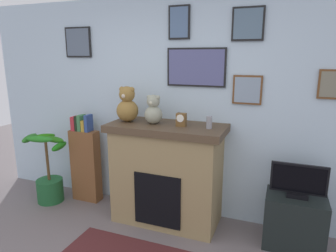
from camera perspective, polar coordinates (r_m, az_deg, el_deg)
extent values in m
cube|color=silver|center=(3.69, 0.35, 3.50)|extent=(5.20, 0.12, 2.60)
cube|color=black|center=(3.46, 5.33, 11.03)|extent=(0.68, 0.02, 0.43)
cube|color=slate|center=(3.45, 5.28, 11.02)|extent=(0.64, 0.00, 0.39)
cube|color=black|center=(3.36, 14.95, 18.25)|extent=(0.33, 0.02, 0.34)
cube|color=slate|center=(3.35, 14.93, 18.27)|extent=(0.29, 0.00, 0.30)
cube|color=black|center=(3.54, 2.14, 19.08)|extent=(0.25, 0.02, 0.37)
cube|color=slate|center=(3.53, 2.08, 19.09)|extent=(0.21, 0.00, 0.33)
cube|color=black|center=(4.18, -16.70, 14.98)|extent=(0.38, 0.02, 0.38)
cube|color=slate|center=(4.17, -16.80, 14.98)|extent=(0.34, 0.00, 0.34)
cube|color=brown|center=(3.36, 29.09, 6.91)|extent=(0.30, 0.02, 0.29)
cube|color=slate|center=(3.35, 29.12, 6.89)|extent=(0.26, 0.00, 0.25)
cube|color=brown|center=(3.36, 14.83, 6.64)|extent=(0.31, 0.02, 0.31)
cube|color=#8598AC|center=(3.35, 14.80, 6.62)|extent=(0.27, 0.00, 0.27)
cube|color=#967E53|center=(3.55, -0.19, -9.59)|extent=(1.20, 0.58, 1.09)
cube|color=#4E3C29|center=(3.37, -0.20, -0.35)|extent=(1.32, 0.64, 0.08)
cube|color=black|center=(3.37, -2.08, -14.00)|extent=(0.54, 0.02, 0.60)
cube|color=brown|center=(4.20, -15.34, -7.29)|extent=(0.38, 0.16, 0.97)
cube|color=#B72A35|center=(4.12, -17.19, 0.51)|extent=(0.06, 0.13, 0.18)
cube|color=black|center=(4.08, -16.64, 0.56)|extent=(0.03, 0.13, 0.20)
cube|color=#3B7947|center=(4.06, -16.11, 0.58)|extent=(0.05, 0.13, 0.21)
cube|color=#B78F2D|center=(4.03, -15.44, 0.08)|extent=(0.05, 0.13, 0.15)
cube|color=#2D478B|center=(3.99, -14.85, 0.52)|extent=(0.05, 0.13, 0.22)
cylinder|color=#1E592D|center=(4.43, -21.46, -11.28)|extent=(0.34, 0.34, 0.31)
cylinder|color=brown|center=(4.28, -21.93, -6.21)|extent=(0.04, 0.04, 0.52)
ellipsoid|color=#1D7817|center=(4.14, -19.95, -3.63)|extent=(0.19, 0.37, 0.08)
ellipsoid|color=#266D15|center=(4.29, -20.88, -2.40)|extent=(0.37, 0.15, 0.08)
ellipsoid|color=#297F11|center=(4.41, -22.90, -1.95)|extent=(0.28, 0.36, 0.08)
ellipsoid|color=#266C20|center=(4.28, -24.79, -2.09)|extent=(0.21, 0.37, 0.08)
ellipsoid|color=#268022|center=(4.08, -23.27, -2.32)|extent=(0.37, 0.17, 0.08)
cube|color=black|center=(3.46, 22.84, -16.33)|extent=(0.58, 0.40, 0.55)
cube|color=black|center=(3.33, 23.30, -11.89)|extent=(0.20, 0.14, 0.04)
cube|color=black|center=(3.27, 23.58, -9.16)|extent=(0.53, 0.03, 0.30)
cube|color=black|center=(3.25, 23.59, -9.27)|extent=(0.49, 0.00, 0.26)
cylinder|color=gray|center=(3.18, 7.83, 0.69)|extent=(0.06, 0.06, 0.13)
cube|color=brown|center=(3.26, 2.54, 1.21)|extent=(0.10, 0.07, 0.14)
cylinder|color=white|center=(3.22, 2.32, 1.47)|extent=(0.08, 0.01, 0.08)
sphere|color=olive|center=(3.52, -7.70, 2.90)|extent=(0.25, 0.25, 0.25)
sphere|color=olive|center=(3.49, -7.80, 5.99)|extent=(0.18, 0.18, 0.18)
sphere|color=olive|center=(3.51, -8.75, 6.91)|extent=(0.06, 0.06, 0.06)
sphere|color=olive|center=(3.45, -6.89, 6.86)|extent=(0.06, 0.06, 0.06)
sphere|color=beige|center=(3.43, -8.39, 5.69)|extent=(0.05, 0.05, 0.05)
sphere|color=gray|center=(3.38, -2.78, 2.14)|extent=(0.20, 0.20, 0.20)
sphere|color=gray|center=(3.35, -2.81, 4.72)|extent=(0.15, 0.15, 0.15)
sphere|color=gray|center=(3.37, -3.62, 5.50)|extent=(0.05, 0.05, 0.05)
sphere|color=gray|center=(3.32, -2.00, 5.42)|extent=(0.05, 0.05, 0.05)
sphere|color=beige|center=(3.30, -3.22, 4.45)|extent=(0.04, 0.04, 0.04)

